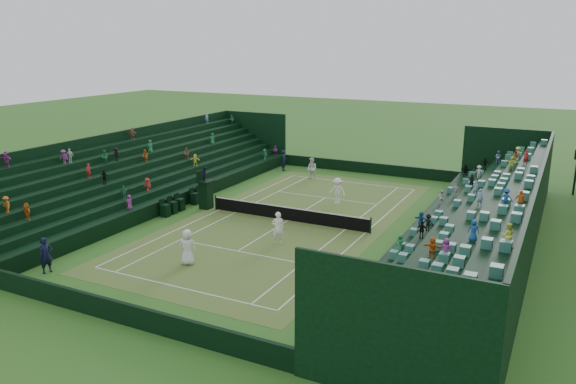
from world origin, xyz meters
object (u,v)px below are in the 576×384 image
tennis_net (288,213)px  umpire_chair (206,191)px  player_far_east (337,191)px  player_near_west (187,247)px  player_far_west (312,169)px  player_near_east (278,228)px

tennis_net → umpire_chair: (-6.59, -0.05, 0.79)m
umpire_chair → player_far_east: (7.97, 5.42, -0.34)m
player_near_west → tennis_net: bearing=-119.5°
player_near_west → player_far_west: bearing=-105.4°
tennis_net → player_near_west: 9.36m
umpire_chair → player_far_west: size_ratio=1.60×
umpire_chair → player_near_west: (5.23, -9.20, -0.33)m
umpire_chair → player_near_east: size_ratio=1.54×
player_far_west → player_near_east: bearing=-53.4°
tennis_net → player_near_west: size_ratio=5.95×
player_far_east → umpire_chair: bearing=-144.6°
player_near_east → player_far_west: player_near_east is taller
tennis_net → umpire_chair: umpire_chair is taller
umpire_chair → player_far_west: umpire_chair is taller
player_far_west → umpire_chair: bearing=-86.1°
tennis_net → player_far_east: (1.38, 5.37, 0.45)m
tennis_net → player_far_west: (-3.45, 11.45, 0.43)m
player_near_east → player_far_east: player_near_east is taller
player_far_east → player_near_east: bearing=-88.2°
player_near_west → player_near_east: size_ratio=0.99×
player_near_east → umpire_chair: bearing=-56.7°
player_far_east → player_near_west: bearing=-99.4°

